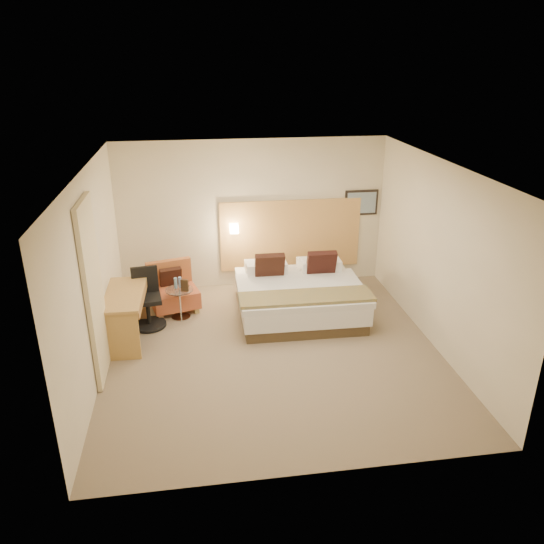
{
  "coord_description": "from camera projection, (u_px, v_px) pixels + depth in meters",
  "views": [
    {
      "loc": [
        -1.02,
        -6.68,
        4.05
      ],
      "look_at": [
        0.07,
        0.58,
        1.01
      ],
      "focal_mm": 35.0,
      "sensor_mm": 36.0,
      "label": 1
    }
  ],
  "objects": [
    {
      "name": "floor",
      "position": [
        273.0,
        351.0,
        7.8
      ],
      "size": [
        4.8,
        5.0,
        0.02
      ],
      "primitive_type": "cube",
      "color": "#7E6C54",
      "rests_on": "ground"
    },
    {
      "name": "bottle_a",
      "position": [
        176.0,
        283.0,
        8.59
      ],
      "size": [
        0.07,
        0.07,
        0.18
      ],
      "primitive_type": "cylinder",
      "rotation": [
        0.0,
        0.0,
        -0.35
      ],
      "color": "#7DA4C1",
      "rests_on": "side_table"
    },
    {
      "name": "wall_back",
      "position": [
        252.0,
        215.0,
        9.57
      ],
      "size": [
        4.8,
        0.02,
        2.7
      ],
      "primitive_type": "cube",
      "color": "beige",
      "rests_on": "floor"
    },
    {
      "name": "ceiling",
      "position": [
        273.0,
        167.0,
        6.75
      ],
      "size": [
        4.8,
        5.0,
        0.02
      ],
      "primitive_type": "cube",
      "color": "white",
      "rests_on": "floor"
    },
    {
      "name": "wall_left",
      "position": [
        92.0,
        276.0,
        6.94
      ],
      "size": [
        0.02,
        5.0,
        2.7
      ],
      "primitive_type": "cube",
      "color": "beige",
      "rests_on": "floor"
    },
    {
      "name": "lounge_chair",
      "position": [
        173.0,
        291.0,
        8.97
      ],
      "size": [
        0.91,
        0.84,
        0.8
      ],
      "color": "tan",
      "rests_on": "floor"
    },
    {
      "name": "bed",
      "position": [
        298.0,
        295.0,
        8.83
      ],
      "size": [
        2.07,
        1.99,
        0.99
      ],
      "color": "#453622",
      "rests_on": "floor"
    },
    {
      "name": "curtain",
      "position": [
        94.0,
        292.0,
        6.77
      ],
      "size": [
        0.06,
        0.9,
        2.42
      ],
      "primitive_type": "cube",
      "color": "beige",
      "rests_on": "wall_left"
    },
    {
      "name": "menu_folder",
      "position": [
        185.0,
        285.0,
        8.48
      ],
      "size": [
        0.13,
        0.08,
        0.2
      ],
      "primitive_type": "cube",
      "rotation": [
        0.0,
        0.0,
        -0.35
      ],
      "color": "#342315",
      "rests_on": "side_table"
    },
    {
      "name": "side_table",
      "position": [
        180.0,
        302.0,
        8.66
      ],
      "size": [
        0.58,
        0.58,
        0.51
      ],
      "color": "silver",
      "rests_on": "floor"
    },
    {
      "name": "wall_front",
      "position": [
        313.0,
        363.0,
        4.98
      ],
      "size": [
        4.8,
        0.02,
        2.7
      ],
      "primitive_type": "cube",
      "color": "beige",
      "rests_on": "floor"
    },
    {
      "name": "desk",
      "position": [
        126.0,
        303.0,
        7.87
      ],
      "size": [
        0.6,
        1.26,
        0.78
      ],
      "color": "#B38646",
      "rests_on": "floor"
    },
    {
      "name": "wall_right",
      "position": [
        439.0,
        256.0,
        7.6
      ],
      "size": [
        0.02,
        5.0,
        2.7
      ],
      "primitive_type": "cube",
      "color": "beige",
      "rests_on": "floor"
    },
    {
      "name": "desk_chair",
      "position": [
        147.0,
        303.0,
        8.38
      ],
      "size": [
        0.6,
        0.6,
        0.95
      ],
      "color": "black",
      "rests_on": "floor"
    },
    {
      "name": "bottle_b",
      "position": [
        180.0,
        282.0,
        8.62
      ],
      "size": [
        0.07,
        0.07,
        0.18
      ],
      "primitive_type": "cylinder",
      "rotation": [
        0.0,
        0.0,
        -0.35
      ],
      "color": "#7A8FBD",
      "rests_on": "side_table"
    },
    {
      "name": "headboard_panel",
      "position": [
        291.0,
        234.0,
        9.78
      ],
      "size": [
        2.6,
        0.04,
        1.3
      ],
      "primitive_type": "cube",
      "color": "tan",
      "rests_on": "wall_back"
    },
    {
      "name": "art_frame",
      "position": [
        361.0,
        203.0,
        9.76
      ],
      "size": [
        0.62,
        0.03,
        0.47
      ],
      "primitive_type": "cube",
      "color": "black",
      "rests_on": "wall_back"
    },
    {
      "name": "art_canvas",
      "position": [
        362.0,
        203.0,
        9.74
      ],
      "size": [
        0.54,
        0.01,
        0.39
      ],
      "primitive_type": "cube",
      "color": "gray",
      "rests_on": "wall_back"
    },
    {
      "name": "lamp_arm",
      "position": [
        234.0,
        228.0,
        9.51
      ],
      "size": [
        0.02,
        0.12,
        0.02
      ],
      "primitive_type": "cylinder",
      "rotation": [
        1.57,
        0.0,
        0.0
      ],
      "color": "silver",
      "rests_on": "wall_back"
    },
    {
      "name": "lamp_shade",
      "position": [
        234.0,
        229.0,
        9.46
      ],
      "size": [
        0.15,
        0.15,
        0.15
      ],
      "primitive_type": "cube",
      "color": "#FFEDC6",
      "rests_on": "wall_back"
    }
  ]
}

